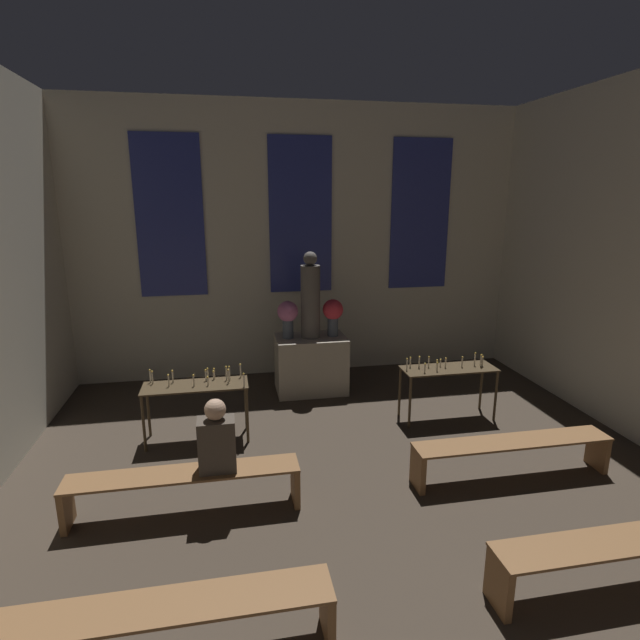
# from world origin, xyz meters

# --- Properties ---
(wall_back) EXTENTS (7.80, 0.16, 4.58)m
(wall_back) POSITION_xyz_m (0.00, 10.35, 2.31)
(wall_back) COLOR beige
(wall_back) RESTS_ON ground_plane
(altar) EXTENTS (1.10, 0.74, 0.91)m
(altar) POSITION_xyz_m (0.00, 9.32, 0.45)
(altar) COLOR #ADA38E
(altar) RESTS_ON ground_plane
(statue) EXTENTS (0.30, 0.30, 1.35)m
(statue) POSITION_xyz_m (0.00, 9.32, 1.53)
(statue) COLOR #5B5651
(statue) RESTS_ON altar
(flower_vase_left) EXTENTS (0.32, 0.32, 0.59)m
(flower_vase_left) POSITION_xyz_m (-0.36, 9.32, 1.28)
(flower_vase_left) COLOR #4C5666
(flower_vase_left) RESTS_ON altar
(flower_vase_right) EXTENTS (0.32, 0.32, 0.59)m
(flower_vase_right) POSITION_xyz_m (0.36, 9.32, 1.28)
(flower_vase_right) COLOR #4C5666
(flower_vase_right) RESTS_ON altar
(candle_rack_left) EXTENTS (1.32, 0.47, 0.95)m
(candle_rack_left) POSITION_xyz_m (-1.71, 7.95, 0.66)
(candle_rack_left) COLOR #473823
(candle_rack_left) RESTS_ON ground_plane
(candle_rack_right) EXTENTS (1.32, 0.47, 0.95)m
(candle_rack_right) POSITION_xyz_m (1.72, 7.94, 0.66)
(candle_rack_right) COLOR #473823
(candle_rack_right) RESTS_ON ground_plane
(pew_third_left) EXTENTS (2.25, 0.36, 0.45)m
(pew_third_left) POSITION_xyz_m (-1.76, 4.71, 0.34)
(pew_third_left) COLOR brown
(pew_third_left) RESTS_ON ground_plane
(pew_third_right) EXTENTS (2.25, 0.36, 0.45)m
(pew_third_right) POSITION_xyz_m (1.76, 4.71, 0.34)
(pew_third_right) COLOR brown
(pew_third_right) RESTS_ON ground_plane
(pew_back_left) EXTENTS (2.25, 0.36, 0.45)m
(pew_back_left) POSITION_xyz_m (-1.76, 6.36, 0.34)
(pew_back_left) COLOR brown
(pew_back_left) RESTS_ON ground_plane
(pew_back_right) EXTENTS (2.25, 0.36, 0.45)m
(pew_back_right) POSITION_xyz_m (1.76, 6.36, 0.34)
(pew_back_right) COLOR brown
(pew_back_right) RESTS_ON ground_plane
(person_seated) EXTENTS (0.36, 0.24, 0.74)m
(person_seated) POSITION_xyz_m (-1.43, 6.36, 0.78)
(person_seated) COLOR #4C4238
(person_seated) RESTS_ON pew_back_left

